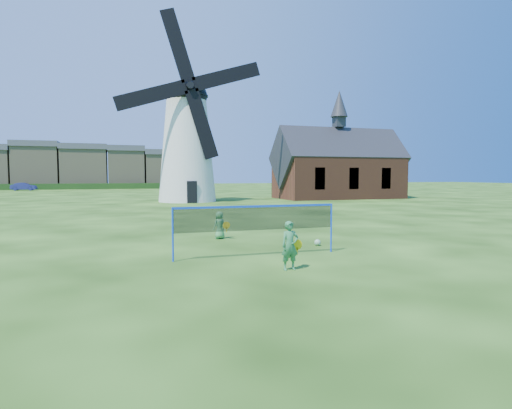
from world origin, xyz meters
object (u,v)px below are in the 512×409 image
object	(u,v)px
badminton_net	(257,219)
play_ball	(318,242)
chapel	(338,168)
player_boy	(220,225)
car_right	(24,187)
player_girl	(290,246)
windmill	(187,141)

from	to	relation	value
badminton_net	play_ball	bearing A→B (deg)	24.75
chapel	player_boy	distance (m)	30.46
badminton_net	car_right	world-z (taller)	badminton_net
car_right	chapel	bearing A→B (deg)	-128.91
player_girl	play_ball	xyz separation A→B (m)	(2.36, 3.20, -0.52)
player_girl	car_right	distance (m)	67.81
windmill	car_right	bearing A→B (deg)	119.72
play_ball	chapel	bearing A→B (deg)	59.89
player_boy	chapel	bearing A→B (deg)	-150.22
player_girl	play_ball	world-z (taller)	player_girl
badminton_net	player_boy	bearing A→B (deg)	94.14
badminton_net	car_right	xyz separation A→B (m)	(-18.42, 63.19, -0.53)
badminton_net	player_boy	distance (m)	3.86
player_girl	car_right	bearing A→B (deg)	105.31
player_girl	car_right	size ratio (longest dim) A/B	0.34
badminton_net	player_girl	distance (m)	2.07
chapel	badminton_net	bearing A→B (deg)	-122.97
player_boy	car_right	world-z (taller)	car_right
car_right	player_girl	bearing A→B (deg)	-158.94
player_girl	player_boy	bearing A→B (deg)	94.57
badminton_net	player_girl	xyz separation A→B (m)	(0.26, -1.99, -0.50)
play_ball	car_right	distance (m)	65.46
chapel	player_girl	distance (m)	34.94
play_ball	car_right	size ratio (longest dim) A/B	0.06
play_ball	player_boy	bearing A→B (deg)	138.12
windmill	player_boy	size ratio (longest dim) A/B	15.71
chapel	badminton_net	distance (m)	33.36
windmill	player_girl	distance (m)	29.74
chapel	player_boy	size ratio (longest dim) A/B	12.61
play_ball	player_girl	bearing A→B (deg)	-126.41
player_boy	play_ball	bearing A→B (deg)	115.22
windmill	badminton_net	bearing A→B (deg)	-94.35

